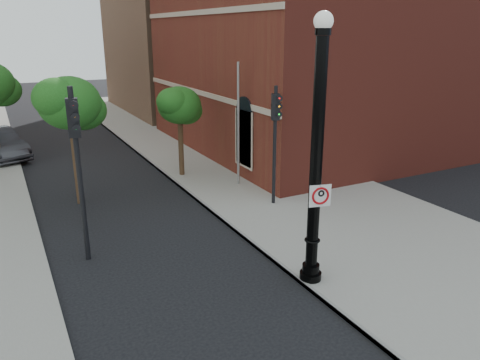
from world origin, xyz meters
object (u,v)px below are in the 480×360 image
lamppost (316,169)px  traffic_signal_right (275,127)px  no_parking_sign (320,196)px  traffic_signal_left (77,147)px

lamppost → traffic_signal_right: bearing=68.2°
no_parking_sign → traffic_signal_right: (2.18, 5.73, 0.57)m
lamppost → traffic_signal_right: 5.99m
no_parking_sign → traffic_signal_right: size_ratio=0.13×
traffic_signal_right → no_parking_sign: bearing=-89.8°
lamppost → traffic_signal_right: size_ratio=1.50×
traffic_signal_left → traffic_signal_right: (7.38, 1.29, -0.33)m
lamppost → traffic_signal_left: 6.70m
lamppost → traffic_signal_left: lamppost is taller
no_parking_sign → traffic_signal_right: traffic_signal_right is taller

